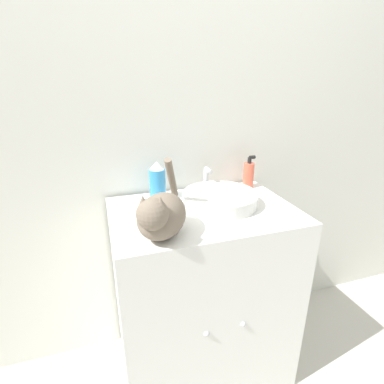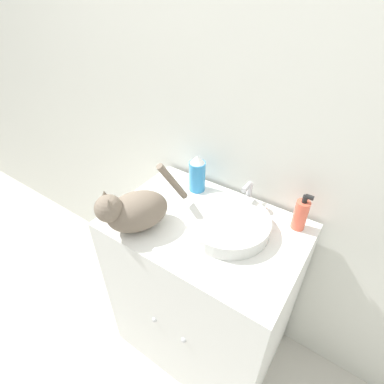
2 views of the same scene
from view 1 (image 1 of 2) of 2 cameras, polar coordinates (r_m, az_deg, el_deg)
The scene contains 7 objects.
wall_back at distance 1.50m, azimuth -1.82°, elevation 13.39°, with size 6.00×0.05×2.50m.
vanity_cabinet at distance 1.55m, azimuth 1.98°, elevation -18.87°, with size 0.80×0.56×0.91m.
sink_basin at distance 1.35m, azimuth 5.33°, elevation -1.29°, with size 0.34×0.34×0.06m.
faucet at distance 1.49m, azimuth 2.72°, elevation 1.98°, with size 0.19×0.08×0.13m.
cat at distance 1.06m, azimuth -5.99°, elevation -4.26°, with size 0.27×0.37×0.26m.
soap_bottle at distance 1.57m, azimuth 10.72°, elevation 3.30°, with size 0.06×0.05×0.17m.
spray_bottle at distance 1.40m, azimuth -6.61°, elevation 2.06°, with size 0.08×0.08×0.18m.
Camera 1 is at (-0.41, -0.84, 1.45)m, focal length 28.00 mm.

